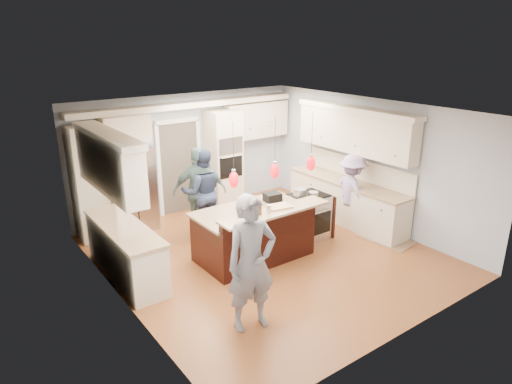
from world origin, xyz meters
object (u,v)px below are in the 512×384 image
kitchen_island (254,233)px  person_far_left (202,192)px  refrigerator (130,189)px  island_range (308,216)px  person_bar_end (251,264)px

kitchen_island → person_far_left: 1.59m
kitchen_island → person_far_left: size_ratio=1.18×
refrigerator → island_range: (2.71, -2.49, -0.44)m
island_range → person_far_left: person_far_left is taller
kitchen_island → refrigerator: bearing=116.9°
refrigerator → person_far_left: (1.11, -1.04, -0.01)m
kitchen_island → person_bar_end: size_ratio=1.07×
person_bar_end → person_far_left: (1.06, 3.21, -0.09)m
person_far_left → person_bar_end: bearing=90.7°
kitchen_island → person_far_left: person_far_left is taller
kitchen_island → person_far_left: (-0.19, 1.53, 0.41)m
person_bar_end → person_far_left: 3.39m
island_range → person_bar_end: (-2.67, -1.76, 0.52)m
island_range → person_far_left: size_ratio=0.52×
refrigerator → island_range: size_ratio=1.96×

